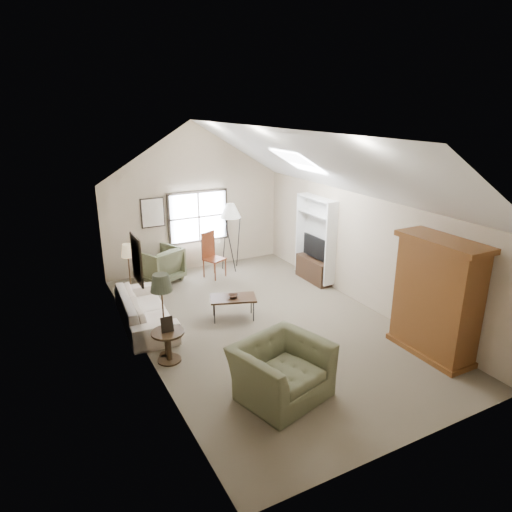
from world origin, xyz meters
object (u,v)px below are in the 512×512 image
sofa (145,310)px  armchair_far (160,265)px  armchair_near (281,371)px  coffee_table (233,308)px  armoire (437,298)px  side_chair (214,255)px  side_table (169,346)px

sofa → armchair_far: (0.99, 2.26, 0.11)m
armchair_near → coffee_table: bearing=64.8°
sofa → armchair_near: 3.64m
armoire → side_chair: (-2.02, 5.45, -0.50)m
armchair_far → side_table: bearing=51.2°
armoire → armchair_far: size_ratio=2.23×
sofa → armoire: bearing=-125.4°
side_table → sofa: bearing=90.0°
armoire → sofa: armoire is taller
armoire → sofa: 5.71m
armchair_near → side_table: (-1.25, 1.81, -0.15)m
armoire → armchair_far: 6.78m
coffee_table → armchair_near: bearing=-99.8°
armchair_near → armchair_far: bearing=77.3°
sofa → armchair_far: armchair_far is taller
armchair_far → coffee_table: 2.96m
armoire → armchair_far: armoire is taller
armchair_far → armoire: bearing=95.8°
armoire → side_table: armoire is taller
armoire → coffee_table: armoire is taller
side_chair → coffee_table: bearing=-128.2°
armchair_near → side_chair: 5.40m
armchair_near → side_chair: (1.10, 5.28, 0.16)m
sofa → side_table: size_ratio=3.99×
sofa → coffee_table: (1.74, -0.60, -0.09)m
sofa → armchair_near: (1.25, -3.41, 0.10)m
side_chair → armchair_near: bearing=-126.0°
coffee_table → armoire: bearing=-48.4°
armchair_near → coffee_table: armchair_near is taller
side_chair → armoire: bearing=-93.8°
armchair_near → coffee_table: (0.49, 2.81, -0.20)m
side_chair → side_table: bearing=-148.4°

